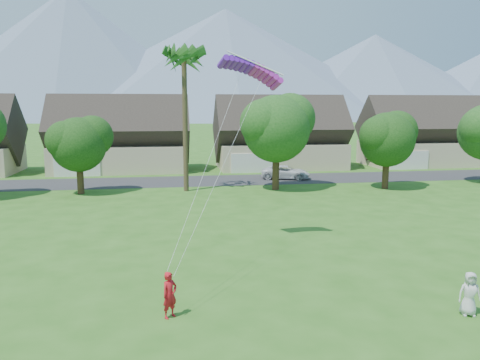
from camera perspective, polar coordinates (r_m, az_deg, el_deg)
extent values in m
plane|color=#2D6019|center=(15.00, 6.17, -20.63)|extent=(500.00, 500.00, 0.00)
cube|color=#2D2D30|center=(47.30, -4.39, -0.09)|extent=(90.00, 7.00, 0.01)
imported|color=red|center=(17.13, -8.57, -13.68)|extent=(0.72, 0.69, 1.67)
imported|color=silver|center=(18.98, 26.19, -12.34)|extent=(0.88, 0.68, 1.60)
imported|color=silver|center=(48.55, 5.59, 0.95)|extent=(5.45, 3.66, 1.39)
cone|color=slate|center=(278.80, -19.91, 14.08)|extent=(190.00, 190.00, 70.00)
cone|color=slate|center=(275.65, -1.73, 13.82)|extent=(240.00, 240.00, 62.00)
cone|color=slate|center=(299.76, 16.01, 11.94)|extent=(200.00, 200.00, 50.00)
cube|color=beige|center=(56.18, -14.32, 2.62)|extent=(15.00, 8.00, 3.00)
cube|color=#382D28|center=(55.93, -14.45, 5.97)|extent=(15.75, 8.15, 8.15)
cube|color=silver|center=(52.82, -19.26, 1.58)|extent=(4.80, 0.12, 2.20)
cube|color=beige|center=(57.50, 4.90, 3.01)|extent=(15.00, 8.00, 3.00)
cube|color=#382D28|center=(57.26, 4.94, 6.28)|extent=(15.75, 8.15, 8.15)
cube|color=silver|center=(52.73, 1.48, 2.07)|extent=(4.80, 0.12, 2.20)
cube|color=beige|center=(64.64, 21.53, 3.07)|extent=(15.00, 8.00, 3.00)
cube|color=#382D28|center=(64.42, 21.70, 5.98)|extent=(15.75, 8.15, 8.15)
cube|color=silver|center=(59.10, 19.95, 2.27)|extent=(4.80, 0.12, 2.20)
cylinder|color=#47301C|center=(42.25, -18.87, -0.14)|extent=(0.56, 0.56, 2.18)
sphere|color=#214916|center=(41.90, -19.09, 4.09)|extent=(4.62, 4.62, 4.62)
cylinder|color=#47301C|center=(42.10, 4.38, 0.73)|extent=(0.62, 0.62, 2.82)
sphere|color=#214916|center=(41.72, 4.44, 6.24)|extent=(5.98, 5.98, 5.98)
cylinder|color=#47301C|center=(44.55, 17.30, 0.47)|extent=(0.58, 0.58, 2.30)
sphere|color=#214916|center=(44.21, 17.50, 4.71)|extent=(4.90, 4.90, 4.90)
cylinder|color=#4C3D26|center=(41.14, -6.71, 6.92)|extent=(0.44, 0.44, 12.00)
sphere|color=#286021|center=(41.41, -6.87, 15.67)|extent=(3.00, 3.00, 3.00)
cube|color=#6C19C0|center=(24.63, -0.53, 13.47)|extent=(1.75, 1.16, 0.50)
cube|color=#B722AC|center=(24.92, 3.34, 13.40)|extent=(1.75, 1.16, 0.50)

